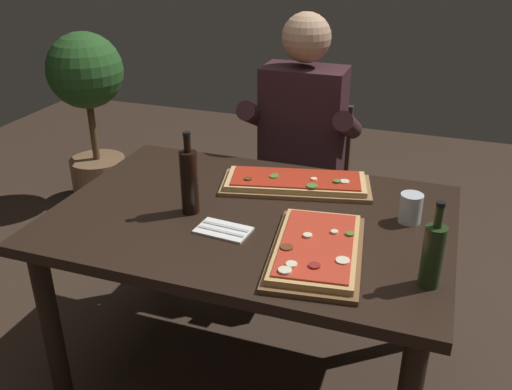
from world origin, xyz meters
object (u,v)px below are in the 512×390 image
pizza_rectangular_front (296,183)px  potted_plant_corner (89,101)px  dining_table (251,236)px  diner_chair (304,182)px  oil_bottle_amber (433,254)px  tumbler_near_camera (411,208)px  wine_bottle_dark (189,181)px  pizza_rectangular_left (317,249)px  seated_diner (300,143)px

pizza_rectangular_front → potted_plant_corner: (-1.60, 0.93, -0.09)m
dining_table → diner_chair: 0.87m
oil_bottle_amber → tumbler_near_camera: size_ratio=2.55×
wine_bottle_dark → potted_plant_corner: bearing=136.0°
dining_table → pizza_rectangular_left: bearing=-33.9°
pizza_rectangular_front → tumbler_near_camera: tumbler_near_camera is taller
pizza_rectangular_left → seated_diner: bearing=108.3°
oil_bottle_amber → seated_diner: (-0.65, 0.98, -0.10)m
oil_bottle_amber → diner_chair: (-0.65, 1.10, -0.36)m
dining_table → pizza_rectangular_left: pizza_rectangular_left is taller
tumbler_near_camera → oil_bottle_amber: bearing=-76.5°
potted_plant_corner → diner_chair: bearing=-12.9°
oil_bottle_amber → wine_bottle_dark: bearing=167.7°
wine_bottle_dark → tumbler_near_camera: (0.74, 0.19, -0.07)m
tumbler_near_camera → seated_diner: seated_diner is taller
pizza_rectangular_front → pizza_rectangular_left: same height
tumbler_near_camera → diner_chair: diner_chair is taller
seated_diner → potted_plant_corner: size_ratio=1.21×
wine_bottle_dark → diner_chair: bearing=78.5°
seated_diner → potted_plant_corner: seated_diner is taller
oil_bottle_amber → potted_plant_corner: bearing=146.0°
wine_bottle_dark → pizza_rectangular_left: bearing=-14.9°
oil_bottle_amber → pizza_rectangular_front: bearing=136.6°
wine_bottle_dark → seated_diner: bearing=76.8°
pizza_rectangular_front → seated_diner: seated_diner is taller
oil_bottle_amber → tumbler_near_camera: bearing=103.5°
pizza_rectangular_left → potted_plant_corner: 2.27m
dining_table → diner_chair: (-0.02, 0.86, -0.16)m
diner_chair → seated_diner: 0.28m
pizza_rectangular_left → tumbler_near_camera: tumbler_near_camera is taller
wine_bottle_dark → tumbler_near_camera: bearing=14.0°
pizza_rectangular_left → wine_bottle_dark: size_ratio=1.71×
dining_table → tumbler_near_camera: 0.57m
pizza_rectangular_front → wine_bottle_dark: (-0.30, -0.32, 0.10)m
pizza_rectangular_left → wine_bottle_dark: 0.52m
pizza_rectangular_front → diner_chair: size_ratio=0.71×
seated_diner → potted_plant_corner: 1.56m
tumbler_near_camera → diner_chair: (-0.56, 0.73, -0.31)m
dining_table → pizza_rectangular_front: (0.09, 0.26, 0.11)m
diner_chair → potted_plant_corner: potted_plant_corner is taller
dining_table → seated_diner: size_ratio=1.05×
pizza_rectangular_front → pizza_rectangular_left: size_ratio=1.19×
pizza_rectangular_left → oil_bottle_amber: bearing=-8.4°
tumbler_near_camera → potted_plant_corner: (-2.05, 1.07, -0.12)m
wine_bottle_dark → seated_diner: seated_diner is taller
dining_table → seated_diner: 0.74m
diner_chair → seated_diner: size_ratio=0.65×
oil_bottle_amber → seated_diner: size_ratio=0.20×
oil_bottle_amber → tumbler_near_camera: (-0.09, 0.37, -0.05)m
pizza_rectangular_left → wine_bottle_dark: bearing=165.1°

